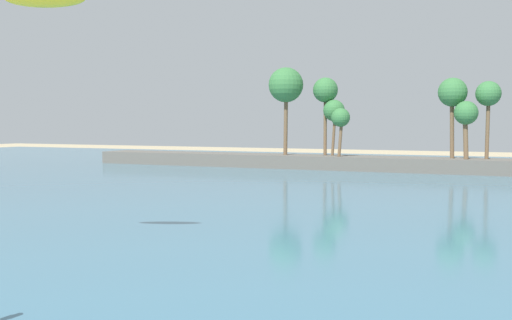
{
  "coord_description": "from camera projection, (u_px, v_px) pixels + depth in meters",
  "views": [
    {
      "loc": [
        9.17,
        -7.66,
        6.18
      ],
      "look_at": [
        0.88,
        10.79,
        4.95
      ],
      "focal_mm": 43.69,
      "sensor_mm": 36.0,
      "label": 1
    }
  ],
  "objects": [
    {
      "name": "sea",
      "position": [
        437.0,
        182.0,
        64.41
      ],
      "size": [
        220.0,
        104.43,
        0.06
      ],
      "primitive_type": "cube",
      "color": "teal",
      "rests_on": "ground"
    },
    {
      "name": "palm_headland",
      "position": [
        452.0,
        146.0,
        75.31
      ],
      "size": [
        100.07,
        6.02,
        13.52
      ],
      "color": "#605B54",
      "rests_on": "ground"
    }
  ]
}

